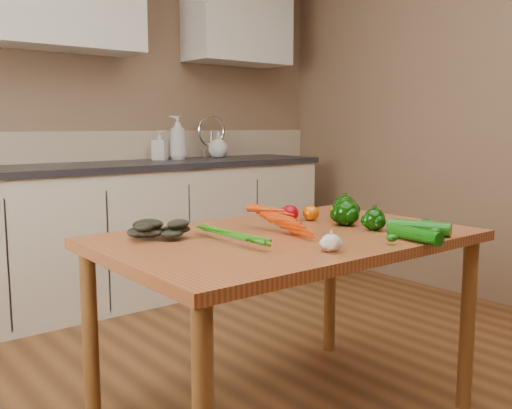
{
  "coord_description": "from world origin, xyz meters",
  "views": [
    {
      "loc": [
        -1.45,
        -1.2,
        1.14
      ],
      "look_at": [
        0.01,
        0.61,
        0.82
      ],
      "focal_mm": 40.0,
      "sensor_mm": 36.0,
      "label": 1
    }
  ],
  "objects": [
    {
      "name": "leafy_greens",
      "position": [
        -0.46,
        0.58,
        0.78
      ],
      "size": [
        0.2,
        0.18,
        0.1
      ],
      "primitive_type": null,
      "color": "black",
      "rests_on": "table"
    },
    {
      "name": "tomato_b",
      "position": [
        0.24,
        0.53,
        0.77
      ],
      "size": [
        0.07,
        0.07,
        0.06
      ],
      "primitive_type": "ellipsoid",
      "color": "#D95905",
      "rests_on": "table"
    },
    {
      "name": "garlic_bulb",
      "position": [
        -0.13,
        0.05,
        0.76
      ],
      "size": [
        0.07,
        0.07,
        0.06
      ],
      "primitive_type": "ellipsoid",
      "color": "beige",
      "rests_on": "table"
    },
    {
      "name": "soap_bottle_a",
      "position": [
        0.65,
        2.29,
        1.05
      ],
      "size": [
        0.15,
        0.15,
        0.31
      ],
      "primitive_type": "imported",
      "rotation": [
        0.0,
        0.0,
        4.37
      ],
      "color": "silver",
      "rests_on": "counter_run"
    },
    {
      "name": "carrot_bunch",
      "position": [
        -0.13,
        0.38,
        0.77
      ],
      "size": [
        0.26,
        0.2,
        0.07
      ],
      "primitive_type": null,
      "rotation": [
        0.0,
        0.0,
        -0.01
      ],
      "color": "#C33404",
      "rests_on": "table"
    },
    {
      "name": "pepper_a",
      "position": [
        0.27,
        0.35,
        0.79
      ],
      "size": [
        0.1,
        0.1,
        0.1
      ],
      "primitive_type": "sphere",
      "color": "#063002",
      "rests_on": "table"
    },
    {
      "name": "tomato_a",
      "position": [
        0.16,
        0.57,
        0.77
      ],
      "size": [
        0.08,
        0.08,
        0.07
      ],
      "primitive_type": "ellipsoid",
      "color": "#91020E",
      "rests_on": "table"
    },
    {
      "name": "room",
      "position": [
        0.0,
        0.17,
        1.25
      ],
      "size": [
        4.04,
        5.04,
        2.64
      ],
      "color": "brown",
      "rests_on": "ground"
    },
    {
      "name": "pepper_b",
      "position": [
        0.35,
        0.43,
        0.79
      ],
      "size": [
        0.1,
        0.1,
        0.1
      ],
      "primitive_type": "sphere",
      "color": "#063002",
      "rests_on": "table"
    },
    {
      "name": "zucchini_b",
      "position": [
        0.22,
        -0.02,
        0.76
      ],
      "size": [
        0.07,
        0.22,
        0.05
      ],
      "primitive_type": "cylinder",
      "rotation": [
        1.57,
        0.0,
        -0.1
      ],
      "color": "#094C08",
      "rests_on": "table"
    },
    {
      "name": "soap_bottle_c",
      "position": [
        1.01,
        2.32,
        0.99
      ],
      "size": [
        0.15,
        0.15,
        0.19
      ],
      "primitive_type": "imported",
      "rotation": [
        0.0,
        0.0,
        3.13
      ],
      "color": "silver",
      "rests_on": "counter_run"
    },
    {
      "name": "tomato_c",
      "position": [
        0.37,
        0.5,
        0.76
      ],
      "size": [
        0.06,
        0.06,
        0.06
      ],
      "primitive_type": "ellipsoid",
      "color": "#D95905",
      "rests_on": "table"
    },
    {
      "name": "upper_cabinets",
      "position": [
        0.51,
        2.32,
        1.95
      ],
      "size": [
        2.15,
        0.35,
        0.7
      ],
      "color": "silver",
      "rests_on": "room"
    },
    {
      "name": "table",
      "position": [
        -0.04,
        0.36,
        0.65
      ],
      "size": [
        1.38,
        0.89,
        0.74
      ],
      "rotation": [
        0.0,
        0.0,
        -0.01
      ],
      "color": "#A65830",
      "rests_on": "ground"
    },
    {
      "name": "soap_bottle_b",
      "position": [
        0.51,
        2.31,
        1.0
      ],
      "size": [
        0.13,
        0.13,
        0.21
      ],
      "primitive_type": "imported",
      "rotation": [
        0.0,
        0.0,
        0.78
      ],
      "color": "silver",
      "rests_on": "counter_run"
    },
    {
      "name": "counter_run",
      "position": [
        0.21,
        2.19,
        0.46
      ],
      "size": [
        2.84,
        0.64,
        1.14
      ],
      "color": "beige",
      "rests_on": "ground"
    },
    {
      "name": "pepper_c",
      "position": [
        0.27,
        0.21,
        0.78
      ],
      "size": [
        0.08,
        0.08,
        0.08
      ],
      "primitive_type": "sphere",
      "color": "#063002",
      "rests_on": "table"
    },
    {
      "name": "zucchini_a",
      "position": [
        0.33,
        0.05,
        0.76
      ],
      "size": [
        0.14,
        0.23,
        0.05
      ],
      "primitive_type": "cylinder",
      "rotation": [
        1.57,
        0.0,
        0.41
      ],
      "color": "#094C08",
      "rests_on": "table"
    }
  ]
}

